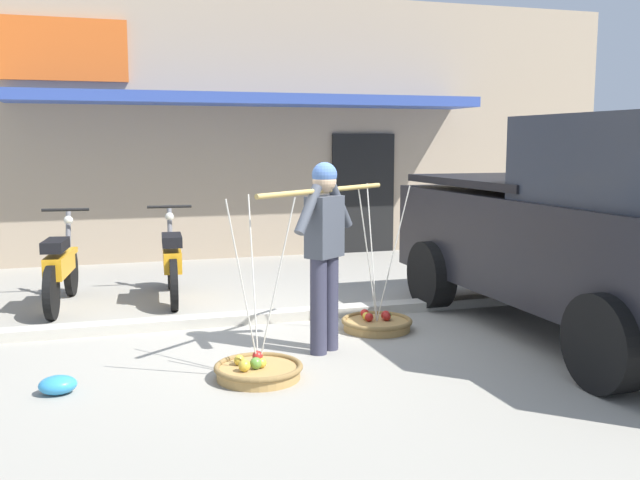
% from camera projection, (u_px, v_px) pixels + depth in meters
% --- Properties ---
extents(ground_plane, '(90.00, 90.00, 0.00)m').
position_uv_depth(ground_plane, '(290.00, 337.00, 6.95)').
color(ground_plane, '#9E998C').
extents(sidewalk_curb, '(20.00, 0.24, 0.10)m').
position_uv_depth(sidewalk_curb, '(273.00, 316.00, 7.61)').
color(sidewalk_curb, '#BAB4A5').
rests_on(sidewalk_curb, ground).
extents(fruit_vendor, '(1.48, 1.14, 1.70)m').
position_uv_depth(fruit_vendor, '(324.00, 244.00, 6.36)').
color(fruit_vendor, '#38384C').
rests_on(fruit_vendor, ground).
extents(fruit_basket_left_side, '(0.71, 0.71, 1.45)m').
position_uv_depth(fruit_basket_left_side, '(377.00, 323.00, 7.22)').
color(fruit_basket_left_side, '#B2894C').
rests_on(fruit_basket_left_side, ground).
extents(fruit_basket_right_side, '(0.71, 0.71, 1.45)m').
position_uv_depth(fruit_basket_right_side, '(258.00, 369.00, 5.74)').
color(fruit_basket_right_side, '#B2894C').
rests_on(fruit_basket_right_side, ground).
extents(motorcycle_nearest_shop, '(0.54, 1.81, 1.09)m').
position_uv_depth(motorcycle_nearest_shop, '(61.00, 268.00, 8.15)').
color(motorcycle_nearest_shop, black).
rests_on(motorcycle_nearest_shop, ground).
extents(motorcycle_second_in_row, '(0.54, 1.82, 1.09)m').
position_uv_depth(motorcycle_second_in_row, '(172.00, 262.00, 8.56)').
color(motorcycle_second_in_row, black).
rests_on(motorcycle_second_in_row, ground).
extents(parked_truck, '(2.18, 4.74, 2.10)m').
position_uv_depth(parked_truck, '(599.00, 231.00, 6.83)').
color(parked_truck, black).
rests_on(parked_truck, ground).
extents(storefront_building, '(13.00, 6.00, 4.20)m').
position_uv_depth(storefront_building, '(222.00, 129.00, 13.84)').
color(storefront_building, tan).
rests_on(storefront_building, ground).
extents(plastic_litter_bag, '(0.28, 0.22, 0.14)m').
position_uv_depth(plastic_litter_bag, '(58.00, 385.00, 5.39)').
color(plastic_litter_bag, '#3393D1').
rests_on(plastic_litter_bag, ground).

